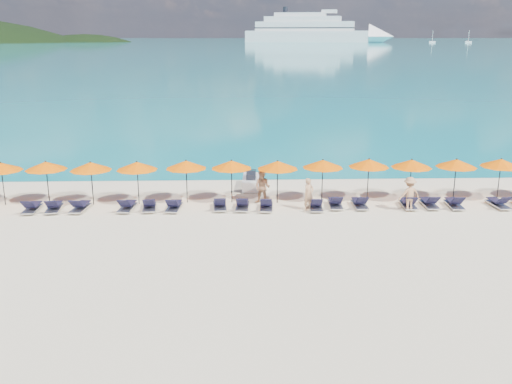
{
  "coord_description": "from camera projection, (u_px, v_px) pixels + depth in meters",
  "views": [
    {
      "loc": [
        -0.87,
        -23.18,
        8.51
      ],
      "look_at": [
        0.0,
        3.0,
        1.2
      ],
      "focal_mm": 40.0,
      "sensor_mm": 36.0,
      "label": 1
    }
  ],
  "objects": [
    {
      "name": "sea",
      "position": [
        237.0,
        41.0,
        659.95
      ],
      "size": [
        1600.0,
        1300.0,
        0.01
      ],
      "primitive_type": "cube",
      "color": "#1FA9B2",
      "rests_on": "ground"
    },
    {
      "name": "umbrella_2",
      "position": [
        46.0,
        166.0,
        28.96
      ],
      "size": [
        2.1,
        2.1,
        2.28
      ],
      "color": "black",
      "rests_on": "ground"
    },
    {
      "name": "lounger_6",
      "position": [
        127.0,
        206.0,
        28.31
      ],
      "size": [
        0.79,
        1.75,
        0.66
      ],
      "rotation": [
        0.0,
        0.0,
        -0.1
      ],
      "color": "silver",
      "rests_on": "ground"
    },
    {
      "name": "beachgoer_a",
      "position": [
        309.0,
        194.0,
        28.26
      ],
      "size": [
        0.71,
        0.66,
        1.62
      ],
      "primitive_type": "imported",
      "rotation": [
        0.0,
        0.0,
        0.62
      ],
      "color": "tan",
      "rests_on": "ground"
    },
    {
      "name": "cruise_ship",
      "position": [
        320.0,
        31.0,
        548.59
      ],
      "size": [
        142.77,
        56.83,
        39.42
      ],
      "rotation": [
        0.0,
        0.0,
        -0.25
      ],
      "color": "silver",
      "rests_on": "ground"
    },
    {
      "name": "umbrella_12",
      "position": [
        501.0,
        163.0,
        29.59
      ],
      "size": [
        2.1,
        2.1,
        2.28
      ],
      "color": "black",
      "rests_on": "ground"
    },
    {
      "name": "sailboat_far",
      "position": [
        468.0,
        42.0,
        513.73
      ],
      "size": [
        5.94,
        1.98,
        10.89
      ],
      "color": "silver",
      "rests_on": "ground"
    },
    {
      "name": "umbrella_3",
      "position": [
        91.0,
        166.0,
        28.82
      ],
      "size": [
        2.1,
        2.1,
        2.28
      ],
      "color": "black",
      "rests_on": "ground"
    },
    {
      "name": "lounger_9",
      "position": [
        220.0,
        204.0,
        28.54
      ],
      "size": [
        0.74,
        1.74,
        0.66
      ],
      "rotation": [
        0.0,
        0.0,
        0.07
      ],
      "color": "silver",
      "rests_on": "ground"
    },
    {
      "name": "lounger_12",
      "position": [
        316.0,
        205.0,
        28.45
      ],
      "size": [
        0.72,
        1.73,
        0.66
      ],
      "rotation": [
        0.0,
        0.0,
        -0.06
      ],
      "color": "silver",
      "rests_on": "ground"
    },
    {
      "name": "beachgoer_c",
      "position": [
        409.0,
        194.0,
        28.06
      ],
      "size": [
        1.2,
        0.76,
        1.73
      ],
      "primitive_type": "imported",
      "rotation": [
        0.0,
        0.0,
        3.37
      ],
      "color": "tan",
      "rests_on": "ground"
    },
    {
      "name": "lounger_3",
      "position": [
        32.0,
        207.0,
        28.1
      ],
      "size": [
        0.67,
        1.72,
        0.66
      ],
      "rotation": [
        0.0,
        0.0,
        0.03
      ],
      "color": "silver",
      "rests_on": "ground"
    },
    {
      "name": "lounger_10",
      "position": [
        242.0,
        205.0,
        28.51
      ],
      "size": [
        0.72,
        1.73,
        0.66
      ],
      "rotation": [
        0.0,
        0.0,
        -0.06
      ],
      "color": "silver",
      "rests_on": "ground"
    },
    {
      "name": "lounger_14",
      "position": [
        360.0,
        203.0,
        28.78
      ],
      "size": [
        0.63,
        1.7,
        0.66
      ],
      "rotation": [
        0.0,
        0.0,
        -0.01
      ],
      "color": "silver",
      "rests_on": "ground"
    },
    {
      "name": "umbrella_11",
      "position": [
        456.0,
        163.0,
        29.51
      ],
      "size": [
        2.1,
        2.1,
        2.28
      ],
      "color": "black",
      "rests_on": "ground"
    },
    {
      "name": "lounger_13",
      "position": [
        335.0,
        203.0,
        28.8
      ],
      "size": [
        0.7,
        1.73,
        0.66
      ],
      "rotation": [
        0.0,
        0.0,
        -0.05
      ],
      "color": "silver",
      "rests_on": "ground"
    },
    {
      "name": "lounger_4",
      "position": [
        54.0,
        207.0,
        28.18
      ],
      "size": [
        0.79,
        1.75,
        0.66
      ],
      "rotation": [
        0.0,
        0.0,
        0.1
      ],
      "color": "silver",
      "rests_on": "ground"
    },
    {
      "name": "lounger_5",
      "position": [
        80.0,
        206.0,
        28.23
      ],
      "size": [
        0.78,
        1.75,
        0.66
      ],
      "rotation": [
        0.0,
        0.0,
        -0.1
      ],
      "color": "silver",
      "rests_on": "ground"
    },
    {
      "name": "beachgoer_b",
      "position": [
        262.0,
        187.0,
        29.27
      ],
      "size": [
        0.98,
        0.8,
        1.75
      ],
      "primitive_type": "imported",
      "rotation": [
        0.0,
        0.0,
        -0.44
      ],
      "color": "tan",
      "rests_on": "ground"
    },
    {
      "name": "lounger_16",
      "position": [
        429.0,
        203.0,
        28.84
      ],
      "size": [
        0.64,
        1.71,
        0.66
      ],
      "rotation": [
        0.0,
        0.0,
        -0.01
      ],
      "color": "silver",
      "rests_on": "ground"
    },
    {
      "name": "umbrella_6",
      "position": [
        231.0,
        164.0,
        29.21
      ],
      "size": [
        2.1,
        2.1,
        2.28
      ],
      "color": "black",
      "rests_on": "ground"
    },
    {
      "name": "lounger_11",
      "position": [
        266.0,
        205.0,
        28.42
      ],
      "size": [
        0.74,
        1.74,
        0.66
      ],
      "rotation": [
        0.0,
        0.0,
        -0.07
      ],
      "color": "silver",
      "rests_on": "ground"
    },
    {
      "name": "lounger_17",
      "position": [
        454.0,
        203.0,
        28.77
      ],
      "size": [
        0.72,
        1.74,
        0.66
      ],
      "rotation": [
        0.0,
        0.0,
        -0.06
      ],
      "color": "silver",
      "rests_on": "ground"
    },
    {
      "name": "umbrella_5",
      "position": [
        186.0,
        165.0,
        29.19
      ],
      "size": [
        2.1,
        2.1,
        2.28
      ],
      "color": "black",
      "rests_on": "ground"
    },
    {
      "name": "sailboat_near",
      "position": [
        432.0,
        42.0,
        514.23
      ],
      "size": [
        5.76,
        1.92,
        10.55
      ],
      "color": "silver",
      "rests_on": "ground"
    },
    {
      "name": "lounger_18",
      "position": [
        498.0,
        203.0,
        28.81
      ],
      "size": [
        0.72,
        1.74,
        0.66
      ],
      "rotation": [
        0.0,
        0.0,
        0.06
      ],
      "color": "silver",
      "rests_on": "ground"
    },
    {
      "name": "lounger_7",
      "position": [
        149.0,
        205.0,
        28.38
      ],
      "size": [
        0.79,
        1.75,
        0.66
      ],
      "rotation": [
        0.0,
        0.0,
        0.1
      ],
      "color": "silver",
      "rests_on": "ground"
    },
    {
      "name": "umbrella_4",
      "position": [
        137.0,
        166.0,
        28.91
      ],
      "size": [
        2.1,
        2.1,
        2.28
      ],
      "color": "black",
      "rests_on": "ground"
    },
    {
      "name": "umbrella_8",
      "position": [
        323.0,
        164.0,
        29.36
      ],
      "size": [
        2.1,
        2.1,
        2.28
      ],
      "color": "black",
      "rests_on": "ground"
    },
    {
      "name": "headland_small",
      "position": [
        87.0,
        78.0,
        568.3
      ],
      "size": [
        162.0,
        126.0,
        85.5
      ],
      "color": "black",
      "rests_on": "ground"
    },
    {
      "name": "lounger_8",
      "position": [
        174.0,
        206.0,
        28.34
      ],
      "size": [
        0.75,
        1.74,
        0.66
      ],
      "rotation": [
        0.0,
        0.0,
        -0.08
      ],
      "color": "silver",
      "rests_on": "ground"
    },
    {
      "name": "umbrella_1",
      "position": [
        1.0,
        167.0,
        28.73
      ],
      "size": [
        2.1,
        2.1,
        2.28
      ],
      "color": "black",
      "rests_on": "ground"
    },
    {
      "name": "ground",
      "position": [
        258.0,
        237.0,
        24.63
      ],
      "size": [
        1400.0,
        1400.0,
        0.0
      ],
      "primitive_type": "plane",
      "color": "beige"
    },
    {
      "name": "umbrella_10",
      "position": [
        412.0,
        164.0,
        29.41
      ],
      "size": [
        2.1,
        2.1,
        2.28
      ],
      "color": "black",
      "rests_on": "ground"
    },
    {
      "name": "umbrella_9",
      "position": [
        369.0,
        163.0,
        29.53
      ],
      "size": [
        2.1,
        2.1,
        2.28
      ],
      "color": "black",
      "rests_on": "ground"
    },
    {
      "name": "jetski",
      "position": [
        251.0,
        181.0,
        32.45
      ],
      "size": [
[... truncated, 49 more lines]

